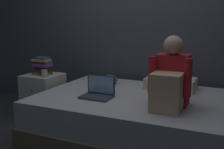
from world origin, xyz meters
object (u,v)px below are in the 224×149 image
at_px(nightstand, 44,95).
at_px(clothes_pile, 105,80).
at_px(laptop, 98,92).
at_px(book_stack, 42,66).
at_px(bed, 132,116).
at_px(mug, 44,73).
at_px(pillow, 171,83).
at_px(person_sitting, 170,81).

relative_size(nightstand, clothes_pile, 1.73).
distance_m(laptop, book_stack, 1.05).
distance_m(bed, mug, 1.23).
bearing_deg(mug, pillow, 16.72).
bearing_deg(nightstand, laptop, -18.90).
xyz_separation_m(nightstand, pillow, (1.61, 0.32, 0.25)).
distance_m(nightstand, book_stack, 0.39).
relative_size(pillow, clothes_pile, 1.71).
height_order(laptop, mug, laptop).
relative_size(person_sitting, pillow, 1.17).
height_order(person_sitting, clothes_pile, person_sitting).
relative_size(mug, clothes_pile, 0.27).
bearing_deg(bed, nightstand, 174.45).
height_order(pillow, mug, mug).
relative_size(bed, nightstand, 3.52).
bearing_deg(pillow, clothes_pile, -175.35).
xyz_separation_m(bed, clothes_pile, (-0.51, 0.38, 0.29)).
bearing_deg(laptop, book_stack, 161.31).
height_order(bed, clothes_pile, clothes_pile).
bearing_deg(nightstand, book_stack, -33.96).
xyz_separation_m(book_stack, mug, (0.12, -0.11, -0.07)).
xyz_separation_m(laptop, pillow, (0.61, 0.66, 0.01)).
xyz_separation_m(pillow, mug, (-1.48, -0.44, 0.08)).
bearing_deg(person_sitting, laptop, 177.62).
distance_m(nightstand, clothes_pile, 0.86).
relative_size(nightstand, laptop, 1.77).
relative_size(person_sitting, mug, 7.28).
distance_m(pillow, mug, 1.54).
relative_size(nightstand, pillow, 1.01).
bearing_deg(bed, pillow, 55.75).
distance_m(pillow, book_stack, 1.64).
distance_m(bed, person_sitting, 0.71).
bearing_deg(nightstand, person_sitting, -11.99).
height_order(laptop, pillow, laptop).
height_order(book_stack, clothes_pile, book_stack).
bearing_deg(nightstand, mug, -42.69).
bearing_deg(person_sitting, book_stack, 168.18).
bearing_deg(bed, book_stack, 174.75).
relative_size(nightstand, person_sitting, 0.87).
xyz_separation_m(pillow, book_stack, (-1.59, -0.33, 0.15)).
xyz_separation_m(pillow, clothes_pile, (-0.82, -0.07, -0.01)).
bearing_deg(clothes_pile, bed, -36.73).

